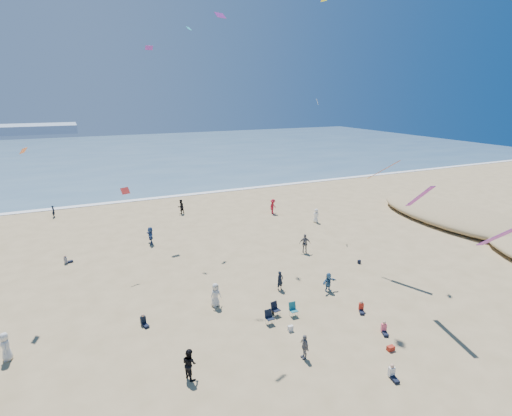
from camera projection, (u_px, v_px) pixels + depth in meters
name	position (u px, v px, depth m)	size (l,w,h in m)	color
ground	(287.00, 409.00, 20.04)	(220.00, 220.00, 0.00)	tan
ocean	(107.00, 155.00, 102.81)	(220.00, 100.00, 0.06)	#476B84
surf_line	(139.00, 200.00, 59.24)	(220.00, 1.20, 0.08)	white
standing_flyers	(233.00, 252.00, 37.63)	(31.95, 52.45, 1.95)	silver
seated_group	(251.00, 310.00, 28.39)	(20.41, 25.54, 0.84)	silver
chair_cluster	(280.00, 312.00, 27.98)	(2.62, 1.46, 1.00)	black
white_tote	(291.00, 328.00, 26.59)	(0.35, 0.20, 0.40)	silver
black_backpack	(272.00, 312.00, 28.65)	(0.30, 0.22, 0.38)	black
cooler	(391.00, 348.00, 24.59)	(0.45, 0.30, 0.30)	#A92618
navy_bag	(359.00, 262.00, 37.17)	(0.28, 0.18, 0.34)	black
kites_aloft	(307.00, 107.00, 29.57)	(41.58, 36.30, 26.57)	green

